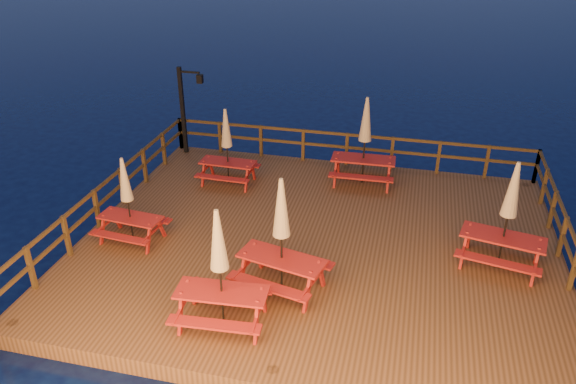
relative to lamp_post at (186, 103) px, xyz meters
The scene contains 11 objects.
ground 7.39m from the lamp_post, 40.16° to the right, with size 500.00×500.00×0.00m, color black.
deck 7.33m from the lamp_post, 40.16° to the right, with size 12.00×10.00×0.40m, color #4D3018.
deck_piles 7.48m from the lamp_post, 40.16° to the right, with size 11.44×9.44×1.40m.
railing 6.15m from the lamp_post, 27.22° to the right, with size 11.80×9.75×1.10m.
lamp_post is the anchor object (origin of this frame).
picnic_table_0 2.87m from the lamp_post, 43.19° to the right, with size 1.71×1.42×2.40m.
picnic_table_1 6.15m from the lamp_post, ahead, with size 1.95×1.62×2.74m.
picnic_table_2 9.08m from the lamp_post, 63.46° to the right, with size 1.98×1.67×2.68m.
picnic_table_3 8.35m from the lamp_post, 53.61° to the right, with size 2.24×1.98×2.76m.
picnic_table_4 5.72m from the lamp_post, 82.61° to the right, with size 1.73×1.47×2.31m.
picnic_table_5 10.82m from the lamp_post, 25.38° to the right, with size 2.19×1.93×2.71m.
Camera 1 is at (2.09, -12.08, 8.18)m, focal length 35.00 mm.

